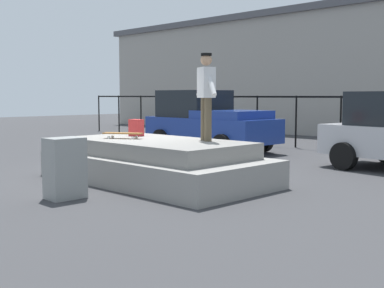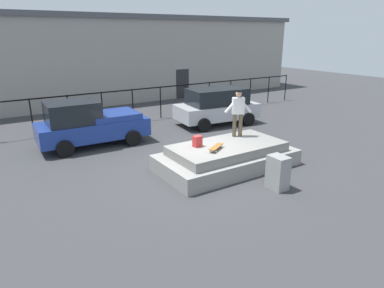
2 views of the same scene
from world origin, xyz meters
name	(u,v)px [view 2 (image 2 of 2)]	position (x,y,z in m)	size (l,w,h in m)	color
ground_plane	(200,170)	(0.00, 0.00, 0.00)	(60.00, 60.00, 0.00)	#38383A
concrete_ledge	(227,157)	(0.92, -0.29, 0.38)	(4.70, 2.42, 0.84)	gray
skateboarder	(238,110)	(1.80, 0.25, 1.80)	(0.91, 0.53, 1.67)	brown
skateboard	(216,147)	(0.24, -0.57, 0.94)	(0.79, 0.59, 0.12)	brown
backpack	(197,141)	(-0.07, 0.04, 1.02)	(0.28, 0.20, 0.36)	red
car_blue_pickup_near	(89,124)	(-2.26, 4.62, 0.93)	(4.38, 2.13, 1.87)	navy
car_silver_hatchback_mid	(217,106)	(4.16, 4.62, 0.95)	(4.23, 2.46, 1.80)	#B7B7BC
utility_box	(278,173)	(1.12, -2.44, 0.51)	(0.44, 0.60, 1.02)	gray
fence_row	(118,101)	(0.00, 7.31, 1.15)	(24.06, 0.06, 1.71)	black
warehouse_building	(74,59)	(0.00, 14.94, 2.78)	(33.23, 6.57, 5.54)	gray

